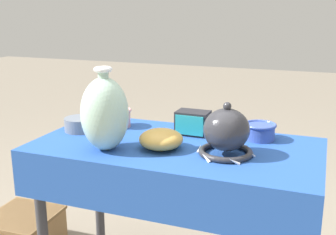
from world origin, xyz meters
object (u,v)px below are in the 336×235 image
at_px(bowl_shallow_ochre, 161,139).
at_px(cup_wide_cobalt, 260,131).
at_px(vase_tall_bulbous, 105,113).
at_px(vase_dome_bell, 226,133).
at_px(pot_squat_slate, 81,124).
at_px(cup_wide_rose, 119,117).
at_px(wooden_crate, 24,230).
at_px(mosaic_tile_box, 193,123).

relative_size(bowl_shallow_ochre, cup_wide_cobalt, 1.28).
distance_m(vase_tall_bulbous, bowl_shallow_ochre, 0.23).
bearing_deg(vase_tall_bulbous, vase_dome_bell, 13.26).
bearing_deg(bowl_shallow_ochre, pot_squat_slate, 166.54).
xyz_separation_m(cup_wide_rose, cup_wide_cobalt, (0.61, 0.03, -0.01)).
height_order(bowl_shallow_ochre, wooden_crate, bowl_shallow_ochre).
distance_m(pot_squat_slate, wooden_crate, 0.75).
xyz_separation_m(vase_tall_bulbous, bowl_shallow_ochre, (0.19, 0.08, -0.10)).
bearing_deg(cup_wide_cobalt, vase_tall_bulbous, -147.53).
xyz_separation_m(vase_tall_bulbous, pot_squat_slate, (-0.22, 0.18, -0.11)).
distance_m(mosaic_tile_box, wooden_crate, 1.09).
xyz_separation_m(vase_tall_bulbous, vase_dome_bell, (0.43, 0.10, -0.06)).
distance_m(cup_wide_rose, bowl_shallow_ochre, 0.36).
height_order(mosaic_tile_box, cup_wide_cobalt, mosaic_tile_box).
bearing_deg(bowl_shallow_ochre, wooden_crate, 169.00).
xyz_separation_m(vase_dome_bell, cup_wide_cobalt, (0.09, 0.23, -0.04)).
height_order(pot_squat_slate, cup_wide_rose, cup_wide_rose).
xyz_separation_m(pot_squat_slate, cup_wide_cobalt, (0.74, 0.15, 0.01)).
height_order(vase_tall_bulbous, cup_wide_rose, vase_tall_bulbous).
xyz_separation_m(mosaic_tile_box, wooden_crate, (-0.88, -0.06, -0.65)).
distance_m(mosaic_tile_box, cup_wide_rose, 0.34).
distance_m(mosaic_tile_box, cup_wide_cobalt, 0.27).
height_order(vase_dome_bell, bowl_shallow_ochre, vase_dome_bell).
relative_size(vase_tall_bulbous, bowl_shallow_ochre, 1.87).
height_order(vase_tall_bulbous, cup_wide_cobalt, vase_tall_bulbous).
bearing_deg(mosaic_tile_box, cup_wide_rose, -177.63).
bearing_deg(wooden_crate, vase_tall_bulbous, -23.03).
relative_size(vase_dome_bell, mosaic_tile_box, 1.52).
relative_size(vase_tall_bulbous, wooden_crate, 0.91).
height_order(vase_dome_bell, mosaic_tile_box, vase_dome_bell).
height_order(cup_wide_rose, cup_wide_cobalt, cup_wide_rose).
relative_size(cup_wide_rose, cup_wide_cobalt, 0.87).
bearing_deg(cup_wide_cobalt, mosaic_tile_box, -174.85).
distance_m(cup_wide_cobalt, wooden_crate, 1.32).
height_order(cup_wide_rose, wooden_crate, cup_wide_rose).
bearing_deg(bowl_shallow_ochre, cup_wide_cobalt, 37.12).
bearing_deg(mosaic_tile_box, vase_dome_bell, -46.03).
relative_size(mosaic_tile_box, cup_wide_cobalt, 1.05).
xyz_separation_m(mosaic_tile_box, cup_wide_cobalt, (0.27, 0.02, -0.01)).
bearing_deg(cup_wide_rose, wooden_crate, -174.28).
relative_size(vase_tall_bulbous, pot_squat_slate, 2.26).
xyz_separation_m(vase_dome_bell, pot_squat_slate, (-0.65, 0.08, -0.05)).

